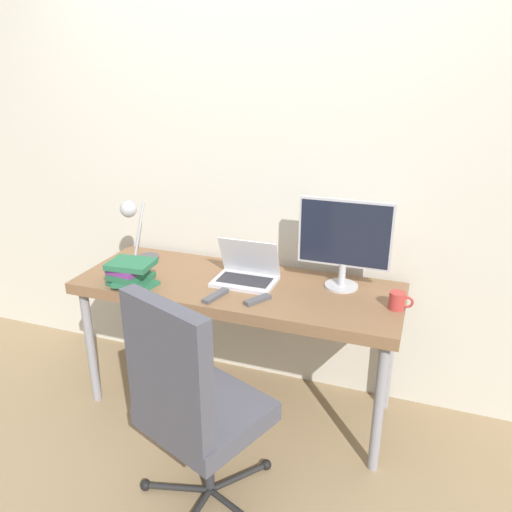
{
  "coord_description": "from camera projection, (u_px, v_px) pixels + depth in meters",
  "views": [
    {
      "loc": [
        0.9,
        -1.91,
        1.84
      ],
      "look_at": [
        0.12,
        0.28,
        0.94
      ],
      "focal_mm": 35.0,
      "sensor_mm": 36.0,
      "label": 1
    }
  ],
  "objects": [
    {
      "name": "tv_remote",
      "position": [
        258.0,
        300.0,
        2.41
      ],
      "size": [
        0.11,
        0.14,
        0.02
      ],
      "color": "#4C4C51",
      "rests_on": "desk"
    },
    {
      "name": "desk",
      "position": [
        237.0,
        295.0,
        2.65
      ],
      "size": [
        1.71,
        0.61,
        0.76
      ],
      "color": "brown",
      "rests_on": "ground_plane"
    },
    {
      "name": "media_remote",
      "position": [
        216.0,
        296.0,
        2.46
      ],
      "size": [
        0.08,
        0.17,
        0.02
      ],
      "color": "#4C4C51",
      "rests_on": "desk"
    },
    {
      "name": "monitor",
      "position": [
        345.0,
        239.0,
        2.49
      ],
      "size": [
        0.47,
        0.17,
        0.46
      ],
      "color": "#B7B7BC",
      "rests_on": "desk"
    },
    {
      "name": "book_stack",
      "position": [
        131.0,
        273.0,
        2.57
      ],
      "size": [
        0.26,
        0.22,
        0.14
      ],
      "color": "#286B47",
      "rests_on": "desk"
    },
    {
      "name": "mug",
      "position": [
        398.0,
        301.0,
        2.33
      ],
      "size": [
        0.11,
        0.07,
        0.08
      ],
      "color": "#B23833",
      "rests_on": "desk"
    },
    {
      "name": "ground_plane",
      "position": [
        218.0,
        437.0,
        2.62
      ],
      "size": [
        12.0,
        12.0,
        0.0
      ],
      "primitive_type": "plane",
      "color": "#937A56"
    },
    {
      "name": "wall_back",
      "position": [
        261.0,
        168.0,
        2.75
      ],
      "size": [
        8.0,
        0.05,
        2.6
      ],
      "color": "beige",
      "rests_on": "ground_plane"
    },
    {
      "name": "office_chair",
      "position": [
        191.0,
        400.0,
        2.01
      ],
      "size": [
        0.62,
        0.62,
        1.04
      ],
      "color": "black",
      "rests_on": "ground_plane"
    },
    {
      "name": "laptop",
      "position": [
        246.0,
        273.0,
        2.63
      ],
      "size": [
        0.32,
        0.23,
        0.23
      ],
      "color": "silver",
      "rests_on": "desk"
    },
    {
      "name": "desk_lamp",
      "position": [
        134.0,
        223.0,
        2.76
      ],
      "size": [
        0.13,
        0.26,
        0.39
      ],
      "color": "#4C4C51",
      "rests_on": "desk"
    }
  ]
}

